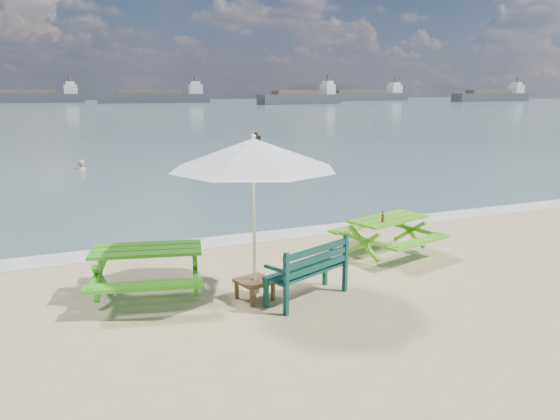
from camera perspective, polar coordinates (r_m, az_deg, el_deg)
name	(u,v)px	position (r m, az deg, el deg)	size (l,w,h in m)	color
sea	(71,111)	(92.14, -21.00, 9.67)	(300.00, 300.00, 0.00)	slate
foam_strip	(233,240)	(12.66, -4.97, -3.13)	(22.00, 0.90, 0.01)	silver
picnic_table_left	(148,273)	(9.42, -13.64, -6.45)	(2.20, 2.35, 0.85)	#3DA519
picnic_table_right	(388,237)	(11.63, 11.19, -2.80)	(2.15, 2.28, 0.81)	#59B71B
park_bench	(307,282)	(9.11, 2.81, -7.51)	(1.64, 1.07, 0.96)	#0D3932
side_table	(255,289)	(9.12, -2.65, -8.26)	(0.67, 0.67, 0.35)	brown
patio_umbrella	(253,154)	(8.58, -2.80, 5.88)	(3.33, 3.33, 2.67)	silver
beer_bottle	(383,218)	(11.09, 10.67, -0.88)	(0.06, 0.06, 0.23)	#8C3F14
swimmer	(82,178)	(25.20, -20.00, 3.15)	(0.64, 0.47, 1.62)	tan
mooring_pilings	(257,146)	(28.73, -2.37, 6.67)	(0.58, 0.78, 1.40)	black
cargo_ships	(276,97)	(138.30, -0.41, 11.68)	(138.10, 40.93, 4.40)	#393D44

